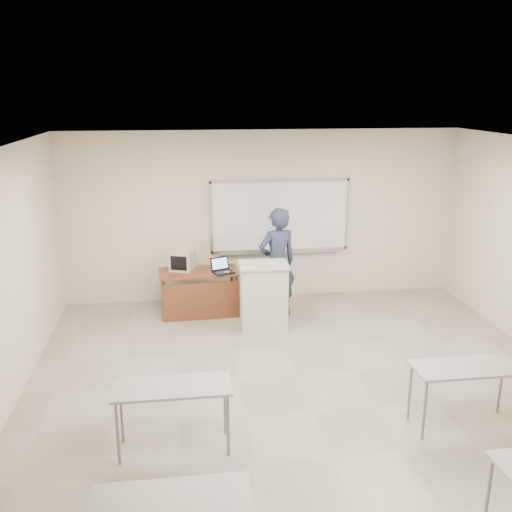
{
  "coord_description": "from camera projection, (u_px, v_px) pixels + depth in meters",
  "views": [
    {
      "loc": [
        -1.45,
        -5.78,
        3.61
      ],
      "look_at": [
        -0.37,
        2.2,
        1.29
      ],
      "focal_mm": 40.0,
      "sensor_mm": 36.0,
      "label": 1
    }
  ],
  "objects": [
    {
      "name": "podium",
      "position": [
        264.0,
        296.0,
        8.95
      ],
      "size": [
        0.75,
        0.55,
        1.06
      ],
      "rotation": [
        0.0,
        0.0,
        -0.04
      ],
      "color": "beige",
      "rests_on": "floor"
    },
    {
      "name": "student_desks",
      "position": [
        348.0,
        426.0,
        5.22
      ],
      "size": [
        4.4,
        2.2,
        0.73
      ],
      "color": "gray",
      "rests_on": "floor"
    },
    {
      "name": "presenter",
      "position": [
        277.0,
        263.0,
        9.34
      ],
      "size": [
        0.77,
        0.63,
        1.83
      ],
      "primitive_type": "imported",
      "rotation": [
        0.0,
        0.0,
        3.46
      ],
      "color": "black",
      "rests_on": "floor"
    },
    {
      "name": "instructor_desk",
      "position": [
        199.0,
        286.0,
        9.43
      ],
      "size": [
        1.31,
        0.65,
        0.75
      ],
      "rotation": [
        0.0,
        0.0,
        0.05
      ],
      "color": "brown",
      "rests_on": "floor"
    },
    {
      "name": "keyboard",
      "position": [
        255.0,
        265.0,
        8.67
      ],
      "size": [
        0.48,
        0.27,
        0.03
      ],
      "primitive_type": "cube",
      "rotation": [
        0.0,
        0.0,
        -0.28
      ],
      "color": "#B6A793",
      "rests_on": "podium"
    },
    {
      "name": "floor",
      "position": [
        312.0,
        412.0,
        6.69
      ],
      "size": [
        7.0,
        8.0,
        0.01
      ],
      "primitive_type": "cube",
      "color": "gray",
      "rests_on": "ground"
    },
    {
      "name": "mouse",
      "position": [
        227.0,
        272.0,
        9.34
      ],
      "size": [
        0.11,
        0.08,
        0.04
      ],
      "primitive_type": "ellipsoid",
      "rotation": [
        0.0,
        0.0,
        -0.16
      ],
      "color": "#B8BAC0",
      "rests_on": "instructor_desk"
    },
    {
      "name": "crt_monitor",
      "position": [
        183.0,
        260.0,
        9.51
      ],
      "size": [
        0.36,
        0.41,
        0.34
      ],
      "rotation": [
        0.0,
        0.0,
        -0.35
      ],
      "color": "#B6A793",
      "rests_on": "instructor_desk"
    },
    {
      "name": "whiteboard",
      "position": [
        280.0,
        217.0,
        10.1
      ],
      "size": [
        2.48,
        0.1,
        1.31
      ],
      "color": "white",
      "rests_on": "floor"
    },
    {
      "name": "laptop",
      "position": [
        223.0,
        269.0,
        9.39
      ],
      "size": [
        0.32,
        0.3,
        0.24
      ],
      "rotation": [
        0.0,
        0.0,
        0.39
      ],
      "color": "black",
      "rests_on": "instructor_desk"
    }
  ]
}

